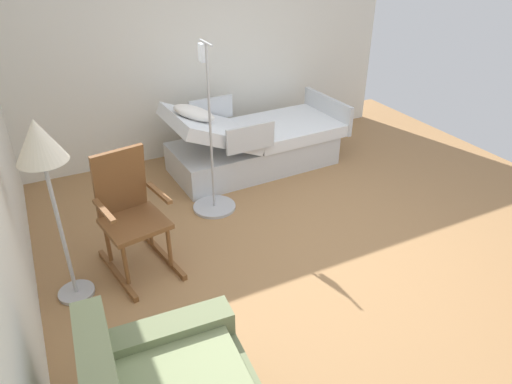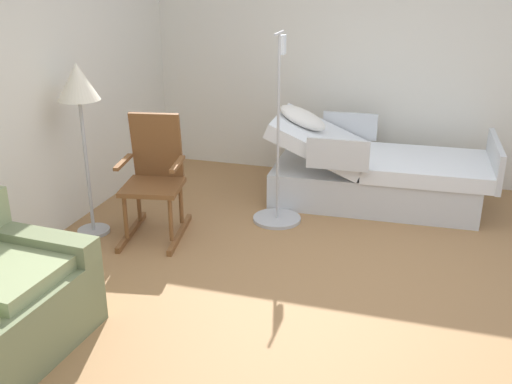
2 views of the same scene
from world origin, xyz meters
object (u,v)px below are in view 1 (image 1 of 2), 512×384
hospital_bed (253,144)px  iv_pole (213,187)px  floor_lamp (42,154)px  rocking_chair (130,214)px

hospital_bed → iv_pole: size_ratio=1.26×
hospital_bed → floor_lamp: floor_lamp is taller
hospital_bed → floor_lamp: (-1.40, 2.27, 0.93)m
hospital_bed → iv_pole: iv_pole is taller
rocking_chair → floor_lamp: (-0.17, 0.54, 0.72)m
hospital_bed → iv_pole: (-0.67, 0.79, -0.05)m
iv_pole → rocking_chair: bearing=120.3°
iv_pole → floor_lamp: bearing=116.1°
hospital_bed → rocking_chair: (-1.22, 1.73, 0.21)m
hospital_bed → floor_lamp: 2.82m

